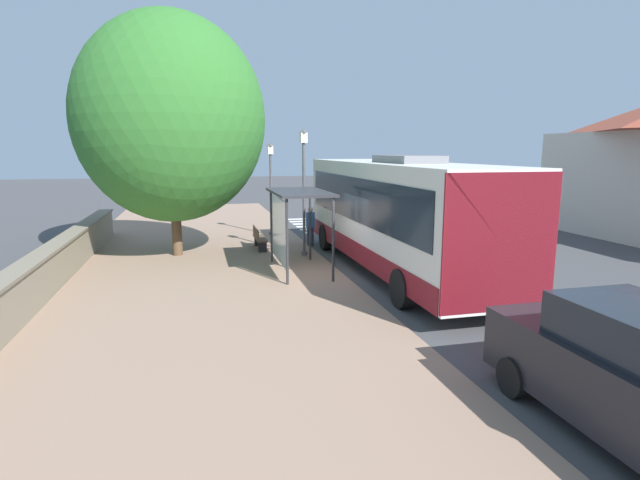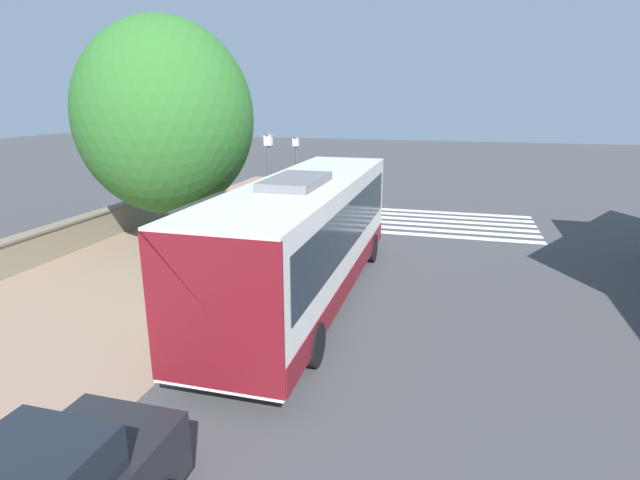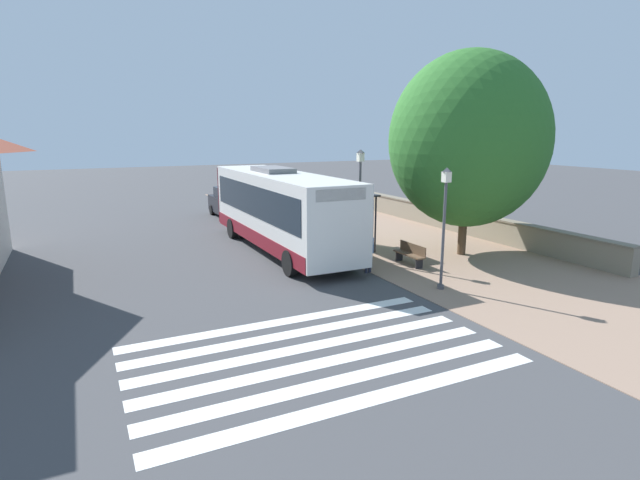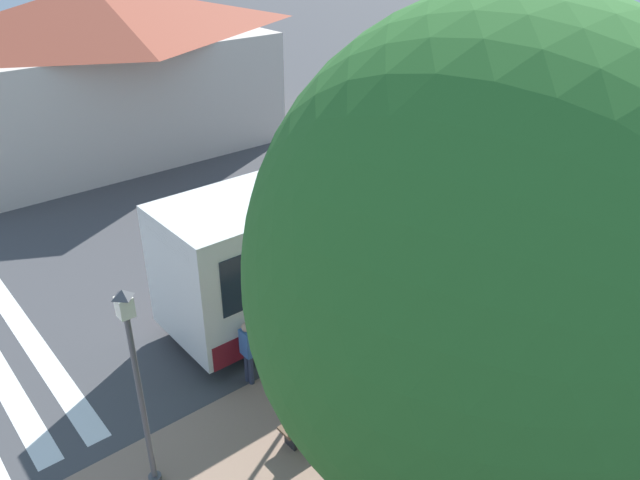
% 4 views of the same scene
% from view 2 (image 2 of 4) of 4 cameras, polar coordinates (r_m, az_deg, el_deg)
% --- Properties ---
extents(ground_plane, '(120.00, 120.00, 0.00)m').
position_cam_2_polar(ground_plane, '(15.39, -7.69, -6.09)').
color(ground_plane, '#424244').
rests_on(ground_plane, ground).
extents(sidewalk_plaza, '(9.00, 44.00, 0.02)m').
position_cam_2_polar(sidewalk_plaza, '(17.55, -21.40, -4.24)').
color(sidewalk_plaza, '#937560').
rests_on(sidewalk_plaza, ground).
extents(crosswalk_stripes, '(9.00, 5.25, 0.01)m').
position_cam_2_polar(crosswalk_stripes, '(24.45, 13.21, 1.93)').
color(crosswalk_stripes, silver).
rests_on(crosswalk_stripes, ground).
extents(stone_wall, '(0.60, 20.00, 1.19)m').
position_cam_2_polar(stone_wall, '(20.02, -30.96, -1.25)').
color(stone_wall, gray).
rests_on(stone_wall, ground).
extents(bus, '(2.79, 11.58, 3.75)m').
position_cam_2_polar(bus, '(14.21, -1.62, 0.45)').
color(bus, silver).
rests_on(bus, ground).
extents(bus_shelter, '(1.69, 3.38, 2.63)m').
position_cam_2_polar(bus_shelter, '(15.99, -11.59, 2.74)').
color(bus_shelter, '#2D2D33').
rests_on(bus_shelter, ground).
extents(pedestrian, '(0.34, 0.22, 1.61)m').
position_cam_2_polar(pedestrian, '(19.55, -1.97, 1.71)').
color(pedestrian, '#2D3347').
rests_on(pedestrian, ground).
extents(bench, '(0.40, 1.71, 0.88)m').
position_cam_2_polar(bench, '(20.19, -8.01, 0.67)').
color(bench, brown).
rests_on(bench, ground).
extents(street_lamp_near, '(0.28, 0.28, 4.65)m').
position_cam_2_polar(street_lamp_near, '(17.71, -5.80, 6.14)').
color(street_lamp_near, '#4C4C51').
rests_on(street_lamp_near, ground).
extents(street_lamp_far, '(0.28, 0.28, 4.21)m').
position_cam_2_polar(street_lamp_far, '(22.31, -2.73, 7.56)').
color(street_lamp_far, '#4C4C51').
rests_on(street_lamp_far, ground).
extents(shade_tree, '(6.72, 6.72, 8.70)m').
position_cam_2_polar(shade_tree, '(20.57, -17.22, 13.20)').
color(shade_tree, brown).
rests_on(shade_tree, ground).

